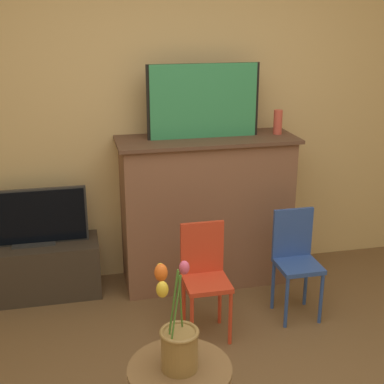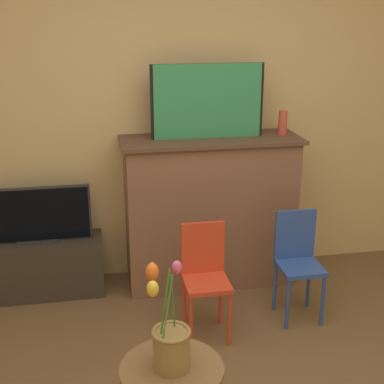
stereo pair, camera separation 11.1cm
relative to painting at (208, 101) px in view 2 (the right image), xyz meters
name	(u,v)px [view 2 (the right image)]	position (x,y,z in m)	size (l,w,h in m)	color
wall_back	(177,100)	(-0.18, 0.25, -0.03)	(8.00, 0.06, 2.70)	tan
fireplace_mantel	(210,209)	(0.02, -0.01, -0.80)	(1.29, 0.48, 1.12)	brown
painting	(208,101)	(0.00, 0.00, 0.00)	(0.80, 0.03, 0.52)	black
mantel_candle	(283,123)	(0.56, -0.01, -0.17)	(0.06, 0.06, 0.18)	#CC4C3D
tv_stand	(41,267)	(-1.23, 0.02, -1.18)	(0.90, 0.36, 0.40)	#382D23
tv_monitor	(36,216)	(-1.23, 0.02, -0.78)	(0.77, 0.12, 0.41)	#2D2D2D
chair_red	(205,272)	(-0.16, -0.70, -0.95)	(0.28, 0.28, 0.73)	red
chair_blue	(298,257)	(0.49, -0.61, -0.95)	(0.28, 0.28, 0.73)	#2D4C99
vase_tulips	(170,340)	(-0.51, -1.64, -0.78)	(0.20, 0.20, 0.53)	olive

